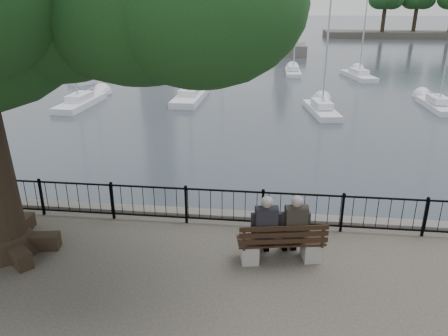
# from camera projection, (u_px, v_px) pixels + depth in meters

# --- Properties ---
(harbor) EXTENTS (260.00, 260.00, 1.20)m
(harbor) POSITION_uv_depth(u_px,v_px,m) (226.00, 232.00, 12.14)
(harbor) COLOR #595650
(harbor) RESTS_ON ground
(railing) EXTENTS (22.06, 0.06, 1.00)m
(railing) POSITION_uv_depth(u_px,v_px,m) (224.00, 205.00, 11.30)
(railing) COLOR black
(railing) RESTS_ON ground
(bench) EXTENTS (2.02, 0.93, 1.03)m
(bench) POSITION_uv_depth(u_px,v_px,m) (281.00, 247.00, 9.79)
(bench) COLOR gray
(bench) RESTS_ON ground
(person_left) EXTENTS (0.55, 0.86, 1.63)m
(person_left) POSITION_uv_depth(u_px,v_px,m) (265.00, 230.00, 9.73)
(person_left) COLOR black
(person_left) RESTS_ON ground
(person_right) EXTENTS (0.55, 0.86, 1.63)m
(person_right) POSITION_uv_depth(u_px,v_px,m) (294.00, 229.00, 9.77)
(person_right) COLOR black
(person_right) RESTS_ON ground
(lion_monument) EXTENTS (5.64, 5.64, 8.41)m
(lion_monument) POSITION_uv_depth(u_px,v_px,m) (284.00, 38.00, 54.84)
(lion_monument) COLOR #595650
(lion_monument) RESTS_ON ground
(sailboat_a) EXTENTS (1.58, 5.31, 10.00)m
(sailboat_a) POSITION_uv_depth(u_px,v_px,m) (80.00, 101.00, 28.63)
(sailboat_a) COLOR white
(sailboat_a) RESTS_ON ground
(sailboat_b) EXTENTS (1.76, 6.00, 12.42)m
(sailboat_b) POSITION_uv_depth(u_px,v_px,m) (191.00, 95.00, 30.34)
(sailboat_b) COLOR white
(sailboat_b) RESTS_ON ground
(sailboat_c) EXTENTS (2.06, 4.87, 9.22)m
(sailboat_c) POSITION_uv_depth(u_px,v_px,m) (322.00, 109.00, 26.77)
(sailboat_c) COLOR white
(sailboat_c) RESTS_ON ground
(sailboat_d) EXTENTS (1.40, 4.68, 8.60)m
(sailboat_d) POSITION_uv_depth(u_px,v_px,m) (437.00, 104.00, 27.94)
(sailboat_d) COLOR white
(sailboat_d) RESTS_ON ground
(sailboat_e) EXTENTS (3.26, 5.24, 11.80)m
(sailboat_e) POSITION_uv_depth(u_px,v_px,m) (96.00, 77.00, 37.40)
(sailboat_e) COLOR white
(sailboat_e) RESTS_ON ground
(sailboat_f) EXTENTS (1.38, 4.72, 8.87)m
(sailboat_f) POSITION_uv_depth(u_px,v_px,m) (293.00, 71.00, 40.88)
(sailboat_f) COLOR white
(sailboat_f) RESTS_ON ground
(sailboat_g) EXTENTS (2.65, 5.53, 10.86)m
(sailboat_g) POSITION_uv_depth(u_px,v_px,m) (359.00, 75.00, 38.82)
(sailboat_g) COLOR white
(sailboat_g) RESTS_ON ground
(sailboat_h) EXTENTS (2.41, 5.53, 13.10)m
(sailboat_h) POSITION_uv_depth(u_px,v_px,m) (223.00, 66.00, 43.30)
(sailboat_h) COLOR white
(sailboat_h) RESTS_ON ground
(far_shore) EXTENTS (30.00, 8.60, 9.18)m
(far_shore) POSITION_uv_depth(u_px,v_px,m) (414.00, 15.00, 78.92)
(far_shore) COLOR #3F3A33
(far_shore) RESTS_ON ground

